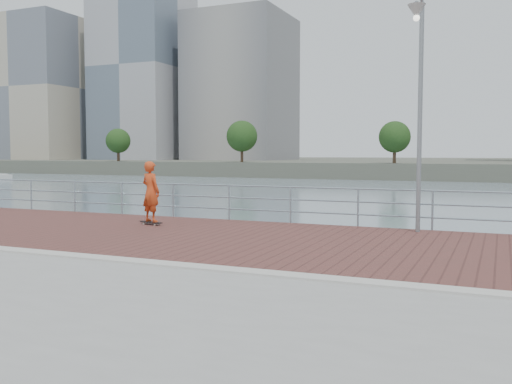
% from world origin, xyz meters
% --- Properties ---
extents(water, '(400.00, 400.00, 0.00)m').
position_xyz_m(water, '(0.00, 0.00, -2.00)').
color(water, slate).
rests_on(water, ground).
extents(brick_lane, '(40.00, 6.80, 0.02)m').
position_xyz_m(brick_lane, '(0.00, 3.60, 0.01)').
color(brick_lane, brown).
rests_on(brick_lane, seawall).
extents(curb, '(40.00, 0.40, 0.06)m').
position_xyz_m(curb, '(0.00, 0.00, 0.03)').
color(curb, '#B7B5AD').
rests_on(curb, seawall).
extents(far_shore, '(320.00, 95.00, 2.50)m').
position_xyz_m(far_shore, '(0.00, 122.50, -0.75)').
color(far_shore, '#4C5142').
rests_on(far_shore, ground).
extents(guardrail, '(39.06, 0.06, 1.13)m').
position_xyz_m(guardrail, '(0.00, 7.00, 0.69)').
color(guardrail, '#8C9EA8').
rests_on(guardrail, brick_lane).
extents(street_lamp, '(0.44, 1.28, 6.06)m').
position_xyz_m(street_lamp, '(2.76, 6.06, 4.30)').
color(street_lamp, gray).
rests_on(street_lamp, brick_lane).
extents(skateboard, '(0.78, 0.39, 0.09)m').
position_xyz_m(skateboard, '(-4.62, 4.94, 0.09)').
color(skateboard, black).
rests_on(skateboard, brick_lane).
extents(skateboarder, '(0.74, 0.58, 1.78)m').
position_xyz_m(skateboarder, '(-4.62, 4.94, 0.99)').
color(skateboarder, '#CD431B').
rests_on(skateboarder, skateboard).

